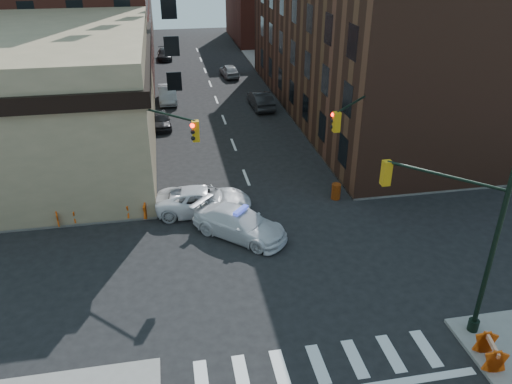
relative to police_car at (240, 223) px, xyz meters
name	(u,v)px	position (x,y,z in m)	size (l,w,h in m)	color
ground	(279,262)	(1.55, -2.84, -0.79)	(140.00, 140.00, 0.00)	black
sidewalk_ne	(410,76)	(24.55, 29.91, -0.72)	(34.00, 54.50, 0.15)	gray
commercial_row_ne	(368,33)	(14.55, 19.66, 6.21)	(14.00, 34.00, 14.00)	#4A2A1D
signal_pole_se	(466,230)	(7.59, -8.37, 3.82)	(5.40, 5.27, 8.00)	black
signal_pole_nw	(153,151)	(-4.30, 2.49, 3.55)	(3.58, 3.67, 8.00)	black
signal_pole_ne	(358,137)	(7.39, 2.51, 3.55)	(3.67, 3.58, 8.00)	black
tree_ne_near	(296,66)	(9.05, 23.16, 2.70)	(3.00, 3.00, 4.85)	black
tree_ne_far	(277,49)	(9.05, 31.16, 2.70)	(3.00, 3.00, 4.85)	black
police_car	(240,223)	(0.00, 0.00, 0.00)	(2.22, 5.45, 1.58)	white
pickup	(204,201)	(-1.68, 2.96, -0.01)	(2.58, 5.59, 1.55)	white
parked_car_wnear	(161,120)	(-3.95, 18.15, -0.13)	(1.55, 3.85, 1.31)	black
parked_car_wfar	(168,94)	(-3.18, 25.34, 0.00)	(1.68, 4.82, 1.59)	#9B9EA4
parked_car_wdeep	(165,54)	(-3.06, 44.09, -0.14)	(1.83, 4.51, 1.31)	black
parked_car_enear	(261,100)	(5.39, 21.80, 0.01)	(1.70, 4.87, 1.60)	black
parked_car_efar	(229,71)	(4.05, 33.77, -0.08)	(1.68, 4.19, 1.43)	#94979D
pedestrian_a	(146,187)	(-5.03, 4.88, 0.22)	(0.63, 0.41, 1.72)	black
pedestrian_b	(74,208)	(-9.03, 3.16, 0.15)	(0.77, 0.60, 1.58)	black
pedestrian_c	(59,184)	(-10.27, 6.07, 0.31)	(1.12, 0.47, 1.91)	black
barrel_road	(336,191)	(6.55, 3.16, -0.29)	(0.57, 0.57, 1.01)	orange
barrel_bank	(195,200)	(-2.14, 3.68, -0.33)	(0.51, 0.51, 0.92)	red
barricade_se_a	(490,352)	(7.95, -10.84, -0.15)	(1.32, 0.66, 0.99)	#BF5209
barricade_nw_a	(138,209)	(-5.50, 2.86, -0.16)	(1.28, 0.64, 0.96)	red
barricade_nw_b	(66,216)	(-9.50, 2.86, -0.20)	(1.18, 0.59, 0.88)	red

